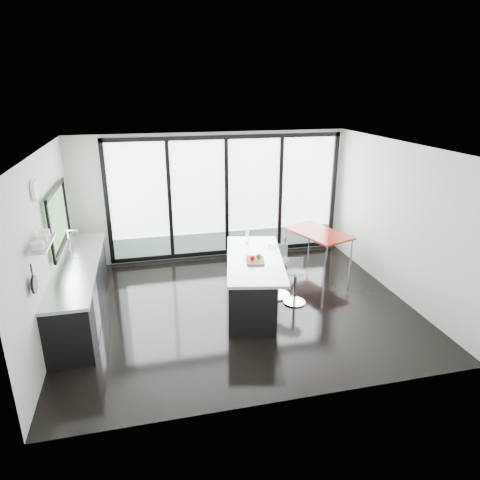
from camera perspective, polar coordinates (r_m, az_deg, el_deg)
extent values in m
cube|color=black|center=(7.73, -0.21, -8.85)|extent=(6.00, 5.00, 0.00)
cube|color=white|center=(6.83, -0.24, 12.20)|extent=(6.00, 5.00, 0.00)
cube|color=beige|center=(9.51, -3.66, 5.77)|extent=(6.00, 0.00, 2.80)
cube|color=white|center=(9.54, -1.84, 5.84)|extent=(5.00, 0.02, 2.50)
cube|color=slate|center=(9.80, -1.73, -0.07)|extent=(5.00, 0.02, 0.44)
cube|color=black|center=(9.34, -9.36, 5.28)|extent=(0.08, 0.04, 2.50)
cube|color=black|center=(9.50, -1.79, 5.78)|extent=(0.08, 0.04, 2.50)
cube|color=black|center=(9.82, 5.41, 6.17)|extent=(0.08, 0.04, 2.50)
cube|color=beige|center=(4.95, 6.41, -8.14)|extent=(6.00, 0.00, 2.80)
cube|color=beige|center=(7.15, -24.37, -0.86)|extent=(0.00, 5.00, 2.80)
cube|color=#508545|center=(7.92, -23.26, 2.76)|extent=(0.02, 1.60, 0.90)
cube|color=#AAADAF|center=(6.22, -24.96, -0.46)|extent=(0.25, 0.80, 0.03)
cylinder|color=white|center=(6.60, -25.72, 5.99)|extent=(0.04, 0.30, 0.30)
cylinder|color=black|center=(6.02, -25.75, -5.38)|extent=(0.03, 0.24, 0.24)
cube|color=beige|center=(8.33, 20.32, 2.50)|extent=(0.00, 5.00, 2.80)
cube|color=black|center=(7.81, -20.53, -6.29)|extent=(0.65, 3.20, 0.87)
cube|color=#AAADAF|center=(7.63, -20.94, -3.19)|extent=(0.69, 3.24, 0.05)
cube|color=#AAADAF|center=(8.09, -20.54, -1.83)|extent=(0.45, 0.48, 0.06)
cylinder|color=silver|center=(8.03, -21.81, -0.28)|extent=(0.02, 0.02, 0.44)
cube|color=#AAADAF|center=(7.11, -18.62, -8.85)|extent=(0.03, 0.60, 0.80)
cube|color=black|center=(7.59, 1.31, -5.76)|extent=(1.18, 2.29, 0.86)
cube|color=#AAADAF|center=(7.40, 1.95, -2.57)|extent=(1.39, 2.39, 0.05)
cube|color=tan|center=(7.25, 2.02, -2.73)|extent=(0.37, 0.45, 0.03)
sphere|color=#9C0E00|center=(7.18, 1.65, -2.45)|extent=(0.11, 0.11, 0.09)
sphere|color=brown|center=(7.28, 2.47, -2.17)|extent=(0.10, 0.10, 0.08)
cylinder|color=silver|center=(8.04, 0.97, 0.53)|extent=(0.08, 0.08, 0.28)
cylinder|color=silver|center=(7.77, 7.35, -6.21)|extent=(0.46, 0.46, 0.64)
cylinder|color=silver|center=(7.96, 5.04, -4.99)|extent=(0.57, 0.57, 0.75)
cube|color=maroon|center=(9.43, 10.20, -1.14)|extent=(1.23, 1.62, 0.77)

